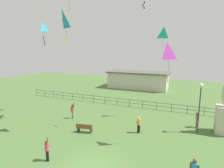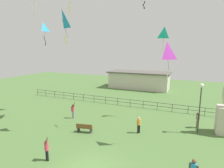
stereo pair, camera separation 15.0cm
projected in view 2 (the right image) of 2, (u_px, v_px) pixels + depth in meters
The scene contains 12 objects.
lamppost at pixel (201, 98), 16.05m from camera, with size 0.36×0.36×4.57m.
park_bench at pixel (84, 128), 16.69m from camera, with size 1.55×0.72×0.85m.
person_0 at pixel (47, 148), 12.37m from camera, with size 0.45×0.34×1.77m.
person_2 at pixel (139, 124), 16.51m from camera, with size 0.35×0.36×1.53m.
person_3 at pixel (73, 110), 20.12m from camera, with size 0.48×0.30×1.86m.
person_4 at pixel (198, 119), 17.61m from camera, with size 0.30×0.46×1.63m.
kite_0 at pixel (43, 28), 20.97m from camera, with size 0.82×0.86×2.59m.
kite_3 at pixel (164, 34), 18.52m from camera, with size 1.00×0.88×2.90m.
kite_4 at pixel (167, 53), 13.40m from camera, with size 1.00×0.98×2.89m.
kite_6 at pixel (62, 20), 14.75m from camera, with size 0.88×0.80×2.67m.
waterfront_railing at pixel (142, 103), 23.82m from camera, with size 36.06×0.06×0.95m.
pavilion_building at pixel (139, 80), 35.87m from camera, with size 11.76×5.00×3.28m.
Camera 2 is at (5.24, -8.63, 7.41)m, focal length 29.53 mm.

